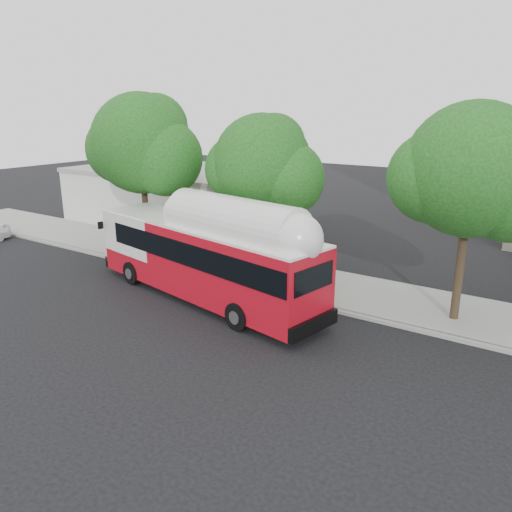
% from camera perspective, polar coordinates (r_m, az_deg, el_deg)
% --- Properties ---
extents(ground, '(120.00, 120.00, 0.00)m').
position_cam_1_polar(ground, '(21.94, -5.74, -7.25)').
color(ground, black).
rests_on(ground, ground).
extents(sidewalk, '(60.00, 5.00, 0.15)m').
position_cam_1_polar(sidewalk, '(26.89, 3.01, -2.43)').
color(sidewalk, gray).
rests_on(sidewalk, ground).
extents(curb_strip, '(60.00, 0.30, 0.15)m').
position_cam_1_polar(curb_strip, '(24.81, -0.06, -4.07)').
color(curb_strip, gray).
rests_on(curb_strip, ground).
extents(red_curb_segment, '(10.00, 0.32, 0.16)m').
position_cam_1_polar(red_curb_segment, '(26.49, -5.48, -2.78)').
color(red_curb_segment, '#9F1D11').
rests_on(red_curb_segment, ground).
extents(street_tree_left, '(6.67, 5.80, 9.74)m').
position_cam_1_polar(street_tree_left, '(30.03, -12.22, 11.99)').
color(street_tree_left, '#2D2116').
rests_on(street_tree_left, ground).
extents(street_tree_mid, '(5.75, 5.00, 8.62)m').
position_cam_1_polar(street_tree_mid, '(25.51, 1.53, 10.01)').
color(street_tree_mid, '#2D2116').
rests_on(street_tree_mid, ground).
extents(street_tree_right, '(6.21, 5.40, 9.18)m').
position_cam_1_polar(street_tree_right, '(21.72, 24.55, 8.28)').
color(street_tree_right, '#2D2116').
rests_on(street_tree_right, ground).
extents(low_commercial_bldg, '(16.20, 10.20, 4.25)m').
position_cam_1_polar(low_commercial_bldg, '(40.39, -8.79, 6.92)').
color(low_commercial_bldg, silver).
rests_on(low_commercial_bldg, ground).
extents(transit_bus, '(14.36, 5.32, 4.18)m').
position_cam_1_polar(transit_bus, '(23.57, -5.86, -0.47)').
color(transit_bus, '#B80C1B').
rests_on(transit_bus, ground).
extents(signal_pole, '(0.13, 0.42, 4.42)m').
position_cam_1_polar(signal_pole, '(27.66, -9.23, 2.65)').
color(signal_pole, red).
rests_on(signal_pole, ground).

